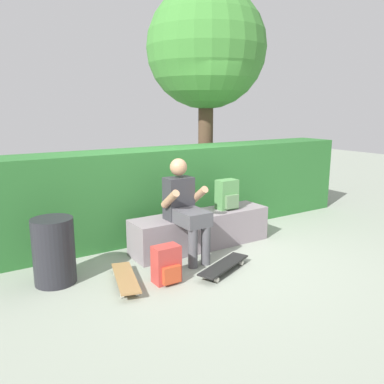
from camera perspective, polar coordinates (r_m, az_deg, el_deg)
ground_plane at (r=5.07m, az=3.50°, el=-8.91°), size 24.00×24.00×0.00m
bench_main at (r=5.25m, az=1.34°, el=-5.46°), size 1.92×0.47×0.46m
person_skater at (r=4.76m, az=-1.02°, el=-1.97°), size 0.49×0.62×1.21m
skateboard_near_person at (r=4.54m, az=4.62°, el=-10.49°), size 0.81×0.49×0.09m
skateboard_beside_bench at (r=4.27m, az=-9.53°, el=-12.09°), size 0.40×0.82×0.09m
backpack_on_bench at (r=5.37m, az=5.08°, el=-0.42°), size 0.28×0.23×0.40m
backpack_on_ground at (r=4.24m, az=-3.66°, el=-10.41°), size 0.28×0.23×0.40m
hedge_row at (r=5.97m, az=-0.82°, el=0.56°), size 5.73×0.68×1.24m
tree_behind_bench at (r=7.20m, az=2.06°, el=19.75°), size 2.05×2.05×3.83m
trash_bin at (r=4.40m, az=-19.25°, el=-8.01°), size 0.43×0.43×0.70m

